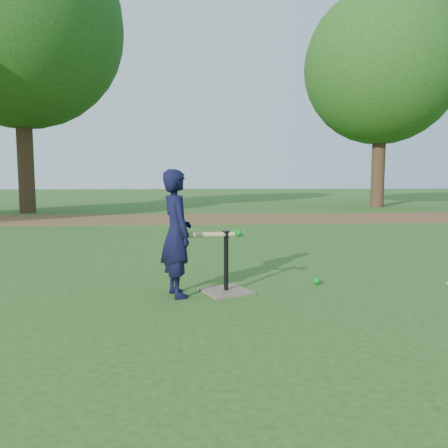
{
  "coord_description": "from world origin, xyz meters",
  "views": [
    {
      "loc": [
        -0.62,
        -4.53,
        1.13
      ],
      "look_at": [
        -0.31,
        -0.0,
        0.65
      ],
      "focal_mm": 35.0,
      "sensor_mm": 36.0,
      "label": 1
    }
  ],
  "objects": [
    {
      "name": "child",
      "position": [
        -0.79,
        -0.39,
        0.61
      ],
      "size": [
        0.42,
        0.51,
        1.21
      ],
      "primitive_type": "imported",
      "rotation": [
        0.0,
        0.0,
        1.91
      ],
      "color": "black",
      "rests_on": "ground"
    },
    {
      "name": "tree_left",
      "position": [
        -6.0,
        10.0,
        5.87
      ],
      "size": [
        6.4,
        6.4,
        9.08
      ],
      "color": "#382316",
      "rests_on": "ground"
    },
    {
      "name": "ground",
      "position": [
        0.0,
        0.0,
        0.0
      ],
      "size": [
        80.0,
        80.0,
        0.0
      ],
      "primitive_type": "plane",
      "color": "#285116",
      "rests_on": "ground"
    },
    {
      "name": "tree_right",
      "position": [
        6.5,
        12.0,
        5.29
      ],
      "size": [
        5.8,
        5.8,
        8.21
      ],
      "color": "#382316",
      "rests_on": "ground"
    },
    {
      "name": "wiffle_ball_ground",
      "position": [
        0.68,
        -0.06,
        0.04
      ],
      "size": [
        0.08,
        0.08,
        0.08
      ],
      "primitive_type": "sphere",
      "color": "#0B801C",
      "rests_on": "ground"
    },
    {
      "name": "swing_action",
      "position": [
        -0.41,
        -0.35,
        0.59
      ],
      "size": [
        0.63,
        0.17,
        0.1
      ],
      "color": "tan",
      "rests_on": "ground"
    },
    {
      "name": "batting_tee",
      "position": [
        -0.31,
        -0.3,
        0.11
      ],
      "size": [
        0.57,
        0.57,
        0.61
      ],
      "color": "#7D644F",
      "rests_on": "ground"
    },
    {
      "name": "dirt_strip",
      "position": [
        0.0,
        7.5,
        0.01
      ],
      "size": [
        24.0,
        3.0,
        0.01
      ],
      "primitive_type": "cube",
      "color": "brown",
      "rests_on": "ground"
    }
  ]
}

